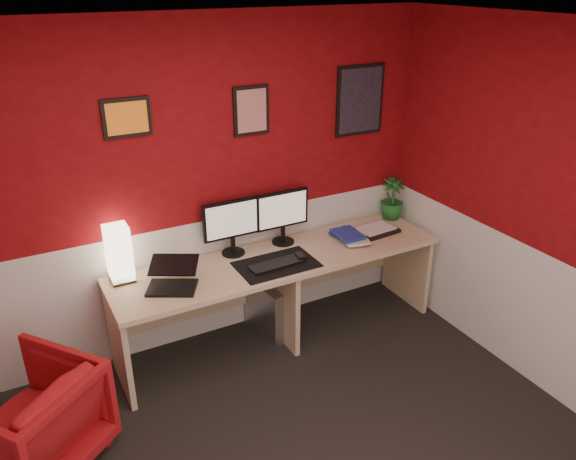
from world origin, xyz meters
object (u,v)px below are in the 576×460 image
(zen_tray, at_px, (375,230))
(potted_plant, at_px, (392,199))
(armchair, at_px, (29,421))
(monitor_left, at_px, (232,219))
(monitor_right, at_px, (283,209))
(shoji_lamp, at_px, (119,255))
(desk, at_px, (280,298))
(pc_tower, at_px, (269,308))
(laptop, at_px, (171,275))

(zen_tray, relative_size, potted_plant, 0.95)
(potted_plant, distance_m, armchair, 3.24)
(armchair, bearing_deg, monitor_left, 165.13)
(monitor_right, bearing_deg, shoji_lamp, -179.91)
(desk, bearing_deg, zen_tray, 1.74)
(shoji_lamp, bearing_deg, pc_tower, -5.38)
(laptop, bearing_deg, shoji_lamp, 162.49)
(potted_plant, bearing_deg, shoji_lamp, 179.74)
(zen_tray, relative_size, armchair, 0.48)
(desk, bearing_deg, armchair, -166.41)
(desk, height_order, zen_tray, zen_tray)
(potted_plant, bearing_deg, zen_tray, -149.02)
(shoji_lamp, bearing_deg, laptop, -46.04)
(desk, height_order, armchair, desk)
(laptop, distance_m, monitor_right, 1.07)
(monitor_right, height_order, potted_plant, monitor_right)
(desk, bearing_deg, monitor_left, 141.65)
(laptop, distance_m, potted_plant, 2.11)
(monitor_left, xyz_separation_m, armchair, (-1.61, -0.69, -0.69))
(desk, relative_size, zen_tray, 7.43)
(monitor_left, relative_size, monitor_right, 1.00)
(armchair, bearing_deg, monitor_right, 160.41)
(desk, bearing_deg, monitor_right, 56.57)
(desk, height_order, potted_plant, potted_plant)
(laptop, bearing_deg, desk, 32.94)
(potted_plant, relative_size, pc_tower, 0.82)
(laptop, height_order, monitor_left, monitor_left)
(potted_plant, bearing_deg, monitor_right, 179.32)
(desk, distance_m, potted_plant, 1.35)
(laptop, relative_size, pc_tower, 0.73)
(desk, height_order, monitor_right, monitor_right)
(monitor_right, distance_m, potted_plant, 1.08)
(monitor_right, height_order, armchair, monitor_right)
(monitor_right, relative_size, pc_tower, 1.29)
(monitor_left, bearing_deg, shoji_lamp, -179.27)
(laptop, distance_m, monitor_left, 0.68)
(pc_tower, bearing_deg, armchair, -171.36)
(zen_tray, bearing_deg, monitor_left, 170.65)
(desk, distance_m, monitor_right, 0.71)
(monitor_left, distance_m, zen_tray, 1.26)
(shoji_lamp, distance_m, pc_tower, 1.31)
(laptop, relative_size, monitor_left, 0.57)
(desk, xyz_separation_m, pc_tower, (-0.04, 0.11, -0.14))
(shoji_lamp, xyz_separation_m, monitor_right, (1.29, 0.00, 0.09))
(laptop, bearing_deg, zen_tray, 31.57)
(laptop, relative_size, armchair, 0.46)
(potted_plant, height_order, armchair, potted_plant)
(laptop, bearing_deg, monitor_right, 44.23)
(pc_tower, bearing_deg, zen_tray, -13.44)
(shoji_lamp, bearing_deg, armchair, -138.18)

